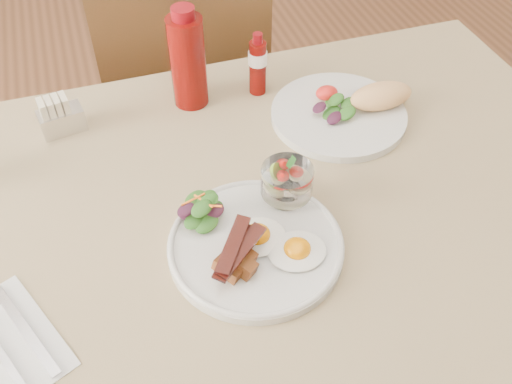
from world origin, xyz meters
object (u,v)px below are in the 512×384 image
at_px(hot_sauce_bottle, 258,65).
at_px(main_plate, 256,246).
at_px(second_plate, 349,109).
at_px(chair_far, 183,93).
at_px(ketchup_bottle, 188,60).
at_px(table, 258,237).
at_px(sugar_caddy, 60,117).
at_px(fruit_cup, 287,181).

bearing_deg(hot_sauce_bottle, main_plate, -108.49).
bearing_deg(second_plate, main_plate, -136.63).
height_order(chair_far, ketchup_bottle, ketchup_bottle).
height_order(second_plate, hot_sauce_bottle, hot_sauce_bottle).
relative_size(chair_far, hot_sauce_bottle, 6.83).
xyz_separation_m(main_plate, second_plate, (0.28, 0.27, 0.01)).
height_order(table, second_plate, second_plate).
bearing_deg(table, sugar_caddy, 134.48).
height_order(main_plate, sugar_caddy, sugar_caddy).
distance_m(second_plate, hot_sauce_bottle, 0.21).
xyz_separation_m(chair_far, hot_sauce_bottle, (0.10, -0.35, 0.29)).
distance_m(chair_far, ketchup_bottle, 0.47).
bearing_deg(sugar_caddy, main_plate, -65.80).
bearing_deg(sugar_caddy, fruit_cup, -53.33).
bearing_deg(main_plate, fruit_cup, 42.66).
relative_size(chair_far, second_plate, 3.18).
xyz_separation_m(main_plate, sugar_caddy, (-0.27, 0.40, 0.02)).
bearing_deg(second_plate, sugar_caddy, 166.47).
height_order(chair_far, sugar_caddy, chair_far).
xyz_separation_m(fruit_cup, hot_sauce_bottle, (0.06, 0.33, 0.00)).
bearing_deg(fruit_cup, second_plate, 43.63).
distance_m(fruit_cup, sugar_caddy, 0.47).
xyz_separation_m(table, ketchup_bottle, (-0.04, 0.32, 0.19)).
bearing_deg(table, ketchup_bottle, 97.10).
bearing_deg(hot_sauce_bottle, second_plate, -42.84).
bearing_deg(table, second_plate, 35.20).
relative_size(chair_far, sugar_caddy, 10.30).
relative_size(fruit_cup, second_plate, 0.30).
distance_m(table, fruit_cup, 0.16).
bearing_deg(chair_far, second_plate, -63.24).
bearing_deg(main_plate, hot_sauce_bottle, 71.51).
relative_size(table, main_plate, 4.75).
xyz_separation_m(hot_sauce_bottle, sugar_caddy, (-0.40, -0.00, -0.03)).
relative_size(main_plate, ketchup_bottle, 1.34).
distance_m(main_plate, sugar_caddy, 0.48).
height_order(chair_far, fruit_cup, chair_far).
xyz_separation_m(chair_far, main_plate, (-0.03, -0.75, 0.24)).
bearing_deg(ketchup_bottle, main_plate, -89.13).
bearing_deg(table, chair_far, 90.00).
distance_m(chair_far, fruit_cup, 0.75).
xyz_separation_m(second_plate, ketchup_bottle, (-0.29, 0.15, 0.08)).
bearing_deg(chair_far, fruit_cup, -86.46).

